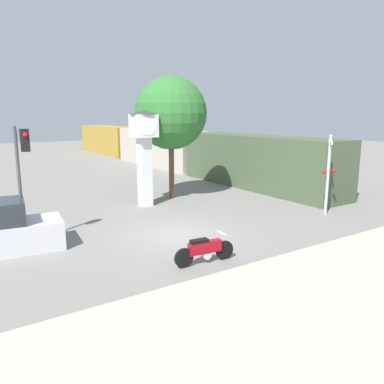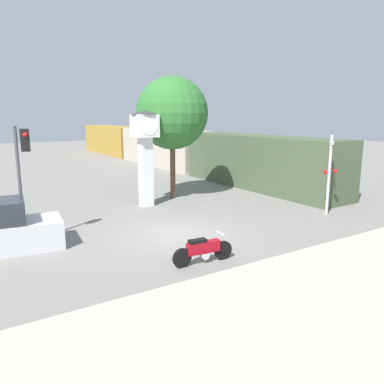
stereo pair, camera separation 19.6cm
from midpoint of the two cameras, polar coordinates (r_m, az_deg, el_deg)
ground_plane at (r=15.03m, az=-2.18°, el=-6.50°), size 120.00×120.00×0.00m
sidewalk_strip at (r=10.03m, az=19.38°, el=-16.46°), size 36.00×6.00×0.10m
motorcycle at (r=12.08m, az=2.15°, el=-8.81°), size 2.13×0.46×0.94m
clock_tower at (r=19.43m, az=-6.87°, el=7.37°), size 1.36×1.36×4.93m
freight_train at (r=36.16m, az=-4.33°, el=6.80°), size 2.80×39.97×3.40m
traffic_light at (r=14.61m, az=-24.08°, el=3.88°), size 0.50×0.35×4.31m
railroad_crossing_signal at (r=18.77m, az=20.49°, el=2.90°), size 0.90×0.82×3.80m
street_tree at (r=21.18m, az=-2.77°, el=11.86°), size 4.01×4.01×6.80m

